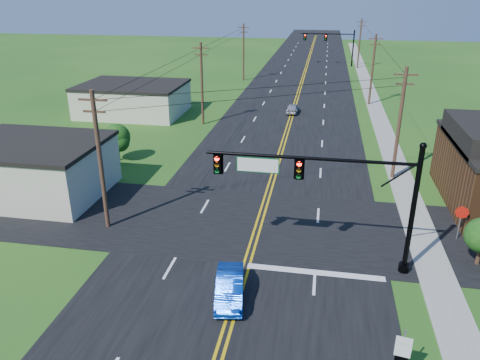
% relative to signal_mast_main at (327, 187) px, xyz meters
% --- Properties ---
extents(ground, '(260.00, 260.00, 0.00)m').
position_rel_signal_mast_main_xyz_m(ground, '(-4.34, -8.00, -4.75)').
color(ground, '#1B4D16').
rests_on(ground, ground).
extents(road_main, '(16.00, 220.00, 0.04)m').
position_rel_signal_mast_main_xyz_m(road_main, '(-4.34, 42.00, -4.73)').
color(road_main, black).
rests_on(road_main, ground).
extents(road_cross, '(70.00, 10.00, 0.04)m').
position_rel_signal_mast_main_xyz_m(road_cross, '(-4.34, 4.00, -4.73)').
color(road_cross, black).
rests_on(road_cross, ground).
extents(sidewalk, '(2.00, 160.00, 0.08)m').
position_rel_signal_mast_main_xyz_m(sidewalk, '(6.16, 32.00, -4.71)').
color(sidewalk, gray).
rests_on(sidewalk, ground).
extents(signal_mast_main, '(11.30, 0.60, 7.48)m').
position_rel_signal_mast_main_xyz_m(signal_mast_main, '(0.00, 0.00, 0.00)').
color(signal_mast_main, black).
rests_on(signal_mast_main, ground).
extents(signal_mast_far, '(10.98, 0.60, 7.48)m').
position_rel_signal_mast_main_xyz_m(signal_mast_far, '(0.10, 72.00, -0.20)').
color(signal_mast_far, black).
rests_on(signal_mast_far, ground).
extents(cream_bldg_near, '(10.20, 8.20, 4.10)m').
position_rel_signal_mast_main_xyz_m(cream_bldg_near, '(-21.34, 6.00, -2.69)').
color(cream_bldg_near, beige).
rests_on(cream_bldg_near, ground).
extents(cream_bldg_far, '(12.20, 9.20, 3.70)m').
position_rel_signal_mast_main_xyz_m(cream_bldg_far, '(-23.34, 30.00, -2.89)').
color(cream_bldg_far, beige).
rests_on(cream_bldg_far, ground).
extents(utility_pole_left_a, '(1.80, 0.28, 9.00)m').
position_rel_signal_mast_main_xyz_m(utility_pole_left_a, '(-13.84, 2.00, -0.03)').
color(utility_pole_left_a, '#3C2B1B').
rests_on(utility_pole_left_a, ground).
extents(utility_pole_left_b, '(1.80, 0.28, 9.00)m').
position_rel_signal_mast_main_xyz_m(utility_pole_left_b, '(-13.84, 27.00, -0.03)').
color(utility_pole_left_b, '#3C2B1B').
rests_on(utility_pole_left_b, ground).
extents(utility_pole_left_c, '(1.80, 0.28, 9.00)m').
position_rel_signal_mast_main_xyz_m(utility_pole_left_c, '(-13.84, 54.00, -0.03)').
color(utility_pole_left_c, '#3C2B1B').
rests_on(utility_pole_left_c, ground).
extents(utility_pole_right_a, '(1.80, 0.28, 9.00)m').
position_rel_signal_mast_main_xyz_m(utility_pole_right_a, '(5.46, 14.00, -0.03)').
color(utility_pole_right_a, '#3C2B1B').
rests_on(utility_pole_right_a, ground).
extents(utility_pole_right_b, '(1.80, 0.28, 9.00)m').
position_rel_signal_mast_main_xyz_m(utility_pole_right_b, '(5.46, 40.00, -0.03)').
color(utility_pole_right_b, '#3C2B1B').
rests_on(utility_pole_right_b, ground).
extents(utility_pole_right_c, '(1.80, 0.28, 9.00)m').
position_rel_signal_mast_main_xyz_m(utility_pole_right_c, '(5.46, 70.00, -0.03)').
color(utility_pole_right_c, '#3C2B1B').
rests_on(utility_pole_right_c, ground).
extents(tree_right_back, '(3.00, 3.00, 4.10)m').
position_rel_signal_mast_main_xyz_m(tree_right_back, '(11.66, 18.00, -2.15)').
color(tree_right_back, '#3C2B1B').
rests_on(tree_right_back, ground).
extents(tree_left, '(2.40, 2.40, 3.37)m').
position_rel_signal_mast_main_xyz_m(tree_left, '(-18.34, 14.00, -2.59)').
color(tree_left, '#3C2B1B').
rests_on(tree_left, ground).
extents(blue_car, '(1.94, 4.03, 1.27)m').
position_rel_signal_mast_main_xyz_m(blue_car, '(-4.50, -4.03, -4.11)').
color(blue_car, '#0839B4').
rests_on(blue_car, ground).
extents(distant_car, '(1.57, 3.49, 1.16)m').
position_rel_signal_mast_main_xyz_m(distant_car, '(-4.16, 33.65, -4.17)').
color(distant_car, '#B7B6BC').
rests_on(distant_car, ground).
extents(route_sign, '(0.62, 0.15, 2.48)m').
position_rel_signal_mast_main_xyz_m(route_sign, '(3.16, -8.02, -3.30)').
color(route_sign, slate).
rests_on(route_sign, ground).
extents(stop_sign, '(0.81, 0.18, 2.28)m').
position_rel_signal_mast_main_xyz_m(stop_sign, '(8.23, 4.27, -3.11)').
color(stop_sign, slate).
rests_on(stop_sign, ground).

